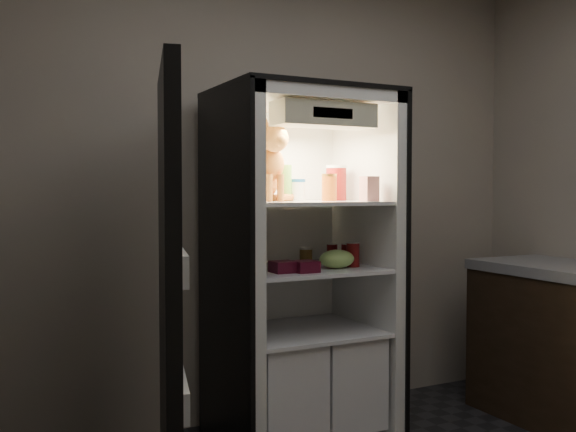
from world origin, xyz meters
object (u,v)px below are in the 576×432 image
Objects in this scene: pepper_jar at (336,183)px; parmesan_shaker at (285,183)px; tabby_cat at (263,171)px; soda_can_a at (332,254)px; soda_can_b at (347,254)px; berry_box_left at (283,267)px; soda_can_c at (353,255)px; cream_carton at (369,189)px; mayo_tub at (298,190)px; berry_box_right at (305,267)px; condiment_jar at (306,256)px; grape_bag at (337,259)px; refrigerator at (298,293)px; salsa_jar at (329,187)px.

parmesan_shaker is at bearing -178.25° from pepper_jar.
soda_can_a is at bearing -4.74° from tabby_cat.
soda_can_b is 0.50m from berry_box_left.
pepper_jar is at bearing 85.28° from soda_can_c.
mayo_tub is at bearing 131.84° from cream_carton.
pepper_jar is 0.31m from cream_carton.
berry_box_right is at bearing -151.76° from soda_can_b.
parmesan_shaker is at bearing 61.78° from berry_box_left.
pepper_jar is at bearing 6.30° from condiment_jar.
soda_can_b reaches higher than soda_can_a.
parmesan_shaker is 0.98× the size of pepper_jar.
soda_can_b is 0.23m from condiment_jar.
soda_can_c is 0.44m from berry_box_left.
parmesan_shaker is at bearing 84.69° from berry_box_right.
soda_can_a is (-0.03, -0.02, -0.39)m from pepper_jar.
grape_bag is at bearing 147.75° from cream_carton.
grape_bag is (0.13, -0.18, 0.20)m from refrigerator.
soda_can_a is 0.23m from grape_bag.
cream_carton is 1.13× the size of soda_can_b.
cream_carton reaches higher than berry_box_left.
soda_can_a is (0.07, 0.09, -0.37)m from salsa_jar.
tabby_cat is 0.65m from soda_can_c.
grape_bag is (-0.14, -0.13, -0.01)m from soda_can_b.
pepper_jar is 1.79× the size of soda_can_a.
grape_bag is at bearing 4.95° from berry_box_left.
cream_carton is at bearing -44.08° from refrigerator.
tabby_cat reaches higher than soda_can_a.
soda_can_b is at bearing -55.78° from soda_can_a.
cream_carton is at bearing -58.66° from salsa_jar.
pepper_jar is at bearing 39.27° from berry_box_right.
parmesan_shaker is (0.13, 0.01, -0.06)m from tabby_cat.
soda_can_a is (0.29, -0.01, -0.39)m from parmesan_shaker.
condiment_jar is (-0.19, 0.18, -0.02)m from soda_can_c.
tabby_cat is 0.53m from condiment_jar.
pepper_jar is 1.73× the size of berry_box_left.
salsa_jar is at bearing 80.42° from grape_bag.
salsa_jar reaches higher than soda_can_a.
condiment_jar is at bearing -5.86° from parmesan_shaker.
salsa_jar is (0.14, -0.09, 0.01)m from mayo_tub.
tabby_cat is 0.46m from pepper_jar.
soda_can_b is 1.18× the size of condiment_jar.
salsa_jar is 1.28× the size of soda_can_b.
grape_bag is at bearing -69.26° from condiment_jar.
refrigerator is 0.68m from cream_carton.
condiment_jar reaches higher than berry_box_left.
soda_can_b is 1.01× the size of berry_box_right.
grape_bag is (-0.02, -0.11, -0.37)m from salsa_jar.
pepper_jar is (0.46, 0.02, -0.06)m from tabby_cat.
soda_can_c is at bearing -31.90° from parmesan_shaker.
mayo_tub is 0.45m from soda_can_b.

